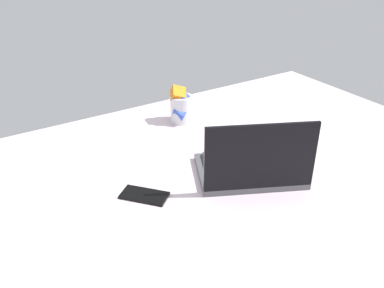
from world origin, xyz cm
name	(u,v)px	position (x,y,z in cm)	size (l,w,h in cm)	color
bed_mattress	(240,200)	(0.00, 0.00, 9.00)	(180.00, 140.00, 18.00)	silver
laptop	(252,167)	(-2.05, 2.00, 22.41)	(39.67, 34.90, 23.00)	#4C4C51
snack_cup	(181,107)	(-5.19, -46.71, 24.37)	(9.25, 10.55, 15.46)	silver
cell_phone	(144,195)	(31.19, -7.25, 18.40)	(6.80, 14.00, 0.80)	black
charger_cable	(218,146)	(-5.61, -21.00, 18.30)	(17.00, 0.60, 0.60)	black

